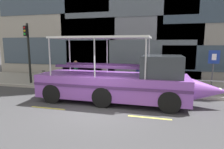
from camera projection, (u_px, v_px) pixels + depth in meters
The scene contains 13 objects.
ground_plane at pixel (98, 109), 8.86m from camera, with size 120.00×120.00×0.00m, color #3D3D3F.
sidewalk at pixel (122, 84), 14.20m from camera, with size 32.00×4.80×0.18m, color gray.
curb_edge at pixel (114, 92), 11.82m from camera, with size 32.00×0.18×0.18m, color #B2ADA3.
lane_centreline at pixel (95, 112), 8.46m from camera, with size 25.80×0.12×0.01m.
curb_guardrail at pixel (123, 81), 11.92m from camera, with size 12.11×0.09×0.84m.
traffic_light_pole at pixel (28, 48), 13.63m from camera, with size 0.24×0.46×4.33m.
parking_sign at pixel (213, 64), 10.87m from camera, with size 0.60×0.12×2.51m.
leaned_bicycle at pixel (47, 79), 13.67m from camera, with size 1.74×0.46×0.96m.
duck_tour_boat at pixel (122, 82), 9.91m from camera, with size 9.69×2.55×3.42m.
pedestrian_near_bow at pixel (166, 73), 11.77m from camera, with size 0.33×0.45×1.76m.
pedestrian_mid_left at pixel (139, 74), 12.37m from camera, with size 0.38×0.30×1.54m.
pedestrian_mid_right at pixel (105, 71), 13.72m from camera, with size 0.44×0.21×1.51m.
pedestrian_near_stern at pixel (76, 70), 13.34m from camera, with size 0.39×0.36×1.73m.
Camera 1 is at (2.75, -8.05, 3.02)m, focal length 30.26 mm.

